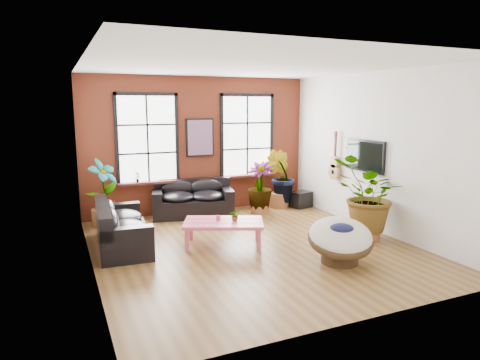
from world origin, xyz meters
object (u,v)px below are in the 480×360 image
(coffee_table, at_px, (224,224))
(papasan_chair, at_px, (340,239))
(sofa_back, at_px, (193,199))
(sofa_left, at_px, (119,227))

(coffee_table, height_order, papasan_chair, papasan_chair)
(papasan_chair, bearing_deg, coffee_table, 156.67)
(sofa_back, distance_m, sofa_left, 2.72)
(sofa_left, bearing_deg, sofa_back, -45.95)
(sofa_back, distance_m, coffee_table, 2.52)
(sofa_left, bearing_deg, papasan_chair, -122.21)
(sofa_left, bearing_deg, coffee_table, -107.88)
(papasan_chair, bearing_deg, sofa_left, 169.35)
(sofa_back, bearing_deg, coffee_table, -80.08)
(coffee_table, xyz_separation_m, papasan_chair, (1.54, -1.73, -0.00))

